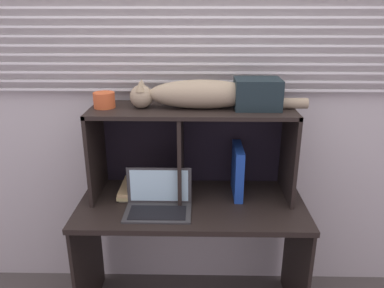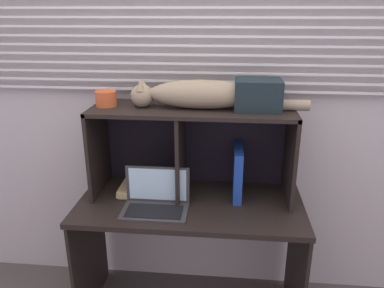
{
  "view_description": "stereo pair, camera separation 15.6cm",
  "coord_description": "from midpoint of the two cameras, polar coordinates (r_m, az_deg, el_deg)",
  "views": [
    {
      "loc": [
        0.04,
        -1.66,
        1.77
      ],
      "look_at": [
        0.0,
        0.32,
        1.06
      ],
      "focal_mm": 35.2,
      "sensor_mm": 36.0,
      "label": 1
    },
    {
      "loc": [
        0.19,
        -1.65,
        1.77
      ],
      "look_at": [
        0.0,
        0.32,
        1.06
      ],
      "focal_mm": 35.2,
      "sensor_mm": 36.0,
      "label": 2
    }
  ],
  "objects": [
    {
      "name": "desk",
      "position": [
        2.21,
        -2.12,
        -12.43
      ],
      "size": [
        1.26,
        0.6,
        0.76
      ],
      "color": "black",
      "rests_on": "ground"
    },
    {
      "name": "hutch_shelf_unit",
      "position": [
        2.12,
        -2.33,
        1.25
      ],
      "size": [
        1.11,
        0.36,
        0.51
      ],
      "color": "black",
      "rests_on": "desk"
    },
    {
      "name": "small_basket",
      "position": [
        2.11,
        -15.25,
        6.42
      ],
      "size": [
        0.12,
        0.12,
        0.08
      ],
      "primitive_type": "cylinder",
      "color": "#C65429",
      "rests_on": "hutch_shelf_unit"
    },
    {
      "name": "book_stack",
      "position": [
        2.25,
        -10.15,
        -6.72
      ],
      "size": [
        0.2,
        0.27,
        0.05
      ],
      "color": "gray",
      "rests_on": "desk"
    },
    {
      "name": "back_panel_with_blinds",
      "position": [
        2.27,
        -1.88,
        6.67
      ],
      "size": [
        4.4,
        0.08,
        2.5
      ],
      "color": "#BCB8B3",
      "rests_on": "ground"
    },
    {
      "name": "storage_box",
      "position": [
        2.03,
        7.69,
        7.55
      ],
      "size": [
        0.24,
        0.19,
        0.16
      ],
      "primitive_type": "cube",
      "color": "black",
      "rests_on": "hutch_shelf_unit"
    },
    {
      "name": "binder_upright",
      "position": [
        2.16,
        4.87,
        -4.08
      ],
      "size": [
        0.05,
        0.26,
        0.29
      ],
      "primitive_type": "cube",
      "color": "#1A3F99",
      "rests_on": "desk"
    },
    {
      "name": "laptop",
      "position": [
        2.04,
        -7.33,
        -8.74
      ],
      "size": [
        0.35,
        0.21,
        0.22
      ],
      "color": "#353535",
      "rests_on": "desk"
    },
    {
      "name": "cat",
      "position": [
        2.02,
        -1.2,
        7.45
      ],
      "size": [
        0.95,
        0.16,
        0.15
      ],
      "color": "gray",
      "rests_on": "hutch_shelf_unit"
    }
  ]
}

